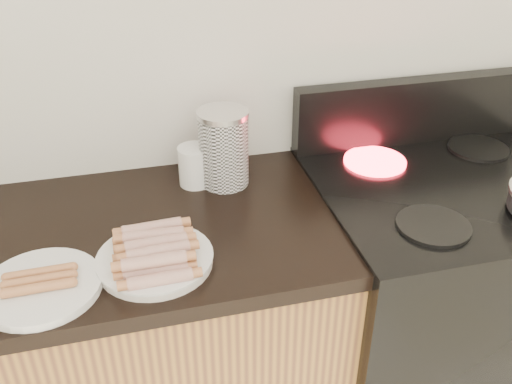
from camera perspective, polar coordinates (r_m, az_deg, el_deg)
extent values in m
cube|color=silver|center=(1.55, -10.93, 15.70)|extent=(4.00, 0.04, 2.60)
cube|color=black|center=(1.92, 17.11, -11.19)|extent=(0.76, 0.65, 0.90)
cube|color=black|center=(1.66, 19.52, 0.60)|extent=(0.76, 0.65, 0.01)
cube|color=black|center=(1.83, 15.51, 7.86)|extent=(0.76, 0.06, 0.20)
cylinder|color=black|center=(1.45, 17.31, -3.22)|extent=(0.18, 0.18, 0.01)
cylinder|color=#FF1E2D|center=(1.70, 11.80, 3.03)|extent=(0.18, 0.18, 0.01)
cylinder|color=black|center=(1.86, 21.34, 4.09)|extent=(0.18, 0.18, 0.01)
cylinder|color=white|center=(1.30, -10.04, -6.80)|extent=(0.31, 0.31, 0.02)
cylinder|color=white|center=(1.30, -20.70, -8.88)|extent=(0.33, 0.33, 0.02)
cylinder|color=maroon|center=(1.22, -9.71, -8.60)|extent=(0.14, 0.03, 0.03)
cylinder|color=maroon|center=(1.24, -9.86, -7.69)|extent=(0.14, 0.03, 0.03)
cylinder|color=maroon|center=(1.26, -10.00, -6.82)|extent=(0.14, 0.03, 0.03)
cylinder|color=maroon|center=(1.29, -10.13, -5.99)|extent=(0.14, 0.03, 0.03)
cylinder|color=maroon|center=(1.31, -10.26, -5.18)|extent=(0.14, 0.03, 0.03)
cylinder|color=maroon|center=(1.34, -10.39, -4.41)|extent=(0.14, 0.03, 0.03)
cylinder|color=maroon|center=(1.37, -10.51, -3.66)|extent=(0.14, 0.03, 0.03)
cylinder|color=maroon|center=(1.22, -9.96, -6.79)|extent=(0.14, 0.03, 0.03)
cylinder|color=maroon|center=(1.25, -10.10, -5.93)|extent=(0.14, 0.03, 0.03)
cylinder|color=maroon|center=(1.27, -10.24, -5.10)|extent=(0.14, 0.03, 0.03)
cylinder|color=maroon|center=(1.30, -10.37, -4.30)|extent=(0.14, 0.03, 0.03)
cylinder|color=maroon|center=(1.33, -10.49, -3.54)|extent=(0.14, 0.03, 0.03)
cylinder|color=#BF7839|center=(1.26, -20.94, -8.95)|extent=(0.14, 0.02, 0.02)
cylinder|color=#BF7839|center=(1.28, -20.86, -8.21)|extent=(0.14, 0.02, 0.02)
cylinder|color=#BF7839|center=(1.30, -20.78, -7.50)|extent=(0.14, 0.02, 0.02)
cylinder|color=silver|center=(1.54, -3.24, 4.20)|extent=(0.13, 0.13, 0.20)
cylinder|color=silver|center=(1.50, -3.36, 7.83)|extent=(0.14, 0.14, 0.01)
cylinder|color=white|center=(1.57, -6.16, 2.62)|extent=(0.09, 0.09, 0.11)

